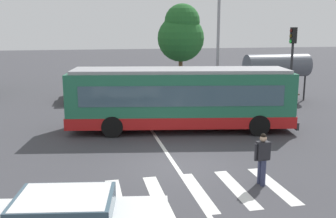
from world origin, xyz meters
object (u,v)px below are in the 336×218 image
object	(u,v)px
twin_arm_street_lamp	(219,24)
background_tree_right	(181,33)
parked_car_black	(153,87)
city_transit_bus	(180,99)
parked_car_blue	(187,86)
parked_car_teal	(117,87)
traffic_light_far_corner	(292,57)
pedestrian_crossing_street	(262,156)
parked_car_silver	(224,85)
bus_stop_shelter	(277,66)
parked_car_champagne	(79,89)

from	to	relation	value
twin_arm_street_lamp	background_tree_right	bearing A→B (deg)	91.87
parked_car_black	city_transit_bus	bearing A→B (deg)	-91.51
city_transit_bus	parked_car_blue	size ratio (longest dim) A/B	2.44
parked_car_teal	traffic_light_far_corner	size ratio (longest dim) A/B	0.91
city_transit_bus	pedestrian_crossing_street	distance (m)	7.30
pedestrian_crossing_street	parked_car_silver	bearing A→B (deg)	73.89
city_transit_bus	bus_stop_shelter	xyz separation A→B (m)	(8.27, 6.05, 0.83)
parked_car_champagne	background_tree_right	xyz separation A→B (m)	(9.11, 6.85, 3.73)
parked_car_black	parked_car_silver	xyz separation A→B (m)	(5.38, -0.19, 0.00)
parked_car_silver	traffic_light_far_corner	distance (m)	7.56
parked_car_blue	twin_arm_street_lamp	distance (m)	5.21
bus_stop_shelter	twin_arm_street_lamp	world-z (taller)	twin_arm_street_lamp
traffic_light_far_corner	twin_arm_street_lamp	size ratio (longest dim) A/B	0.59
city_transit_bus	bus_stop_shelter	size ratio (longest dim) A/B	2.51
parked_car_black	traffic_light_far_corner	world-z (taller)	traffic_light_far_corner
parked_car_champagne	parked_car_blue	size ratio (longest dim) A/B	0.99
parked_car_teal	background_tree_right	bearing A→B (deg)	45.58
parked_car_teal	parked_car_silver	size ratio (longest dim) A/B	1.00
parked_car_teal	background_tree_right	xyz separation A→B (m)	(6.40, 6.53, 3.73)
parked_car_black	background_tree_right	xyz separation A→B (m)	(3.87, 6.96, 3.73)
parked_car_champagne	parked_car_blue	xyz separation A→B (m)	(7.88, -0.02, 0.00)
parked_car_silver	pedestrian_crossing_street	bearing A→B (deg)	-106.11
pedestrian_crossing_street	bus_stop_shelter	size ratio (longest dim) A/B	0.38
pedestrian_crossing_street	traffic_light_far_corner	xyz separation A→B (m)	(6.21, 9.39, 2.38)
pedestrian_crossing_street	twin_arm_street_lamp	xyz separation A→B (m)	(3.50, 14.40, 4.26)
bus_stop_shelter	twin_arm_street_lamp	size ratio (longest dim) A/B	0.53
parked_car_blue	bus_stop_shelter	xyz separation A→B (m)	(5.38, -3.35, 1.65)
background_tree_right	pedestrian_crossing_street	bearing A→B (deg)	-97.77
parked_car_teal	parked_car_black	size ratio (longest dim) A/B	1.01
parked_car_champagne	twin_arm_street_lamp	size ratio (longest dim) A/B	0.53
city_transit_bus	traffic_light_far_corner	size ratio (longest dim) A/B	2.24
parked_car_blue	traffic_light_far_corner	size ratio (longest dim) A/B	0.91
parked_car_teal	twin_arm_street_lamp	bearing A→B (deg)	-20.88
pedestrian_crossing_street	twin_arm_street_lamp	size ratio (longest dim) A/B	0.20
parked_car_champagne	bus_stop_shelter	distance (m)	13.78
parked_car_blue	parked_car_teal	bearing A→B (deg)	176.29
pedestrian_crossing_street	parked_car_teal	size ratio (longest dim) A/B	0.37
parked_car_champagne	city_transit_bus	bearing A→B (deg)	-62.07
bus_stop_shelter	traffic_light_far_corner	bearing A→B (deg)	-106.51
bus_stop_shelter	parked_car_teal	bearing A→B (deg)	160.75
city_transit_bus	parked_car_blue	distance (m)	9.87
pedestrian_crossing_street	parked_car_blue	world-z (taller)	pedestrian_crossing_street
city_transit_bus	bus_stop_shelter	distance (m)	10.28
parked_car_silver	parked_car_champagne	bearing A→B (deg)	178.39
parked_car_silver	background_tree_right	distance (m)	8.20
city_transit_bus	parked_car_silver	world-z (taller)	city_transit_bus
parked_car_black	background_tree_right	size ratio (longest dim) A/B	0.64
parked_car_black	traffic_light_far_corner	size ratio (longest dim) A/B	0.91
parked_car_teal	parked_car_silver	bearing A→B (deg)	-4.46
twin_arm_street_lamp	background_tree_right	world-z (taller)	twin_arm_street_lamp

